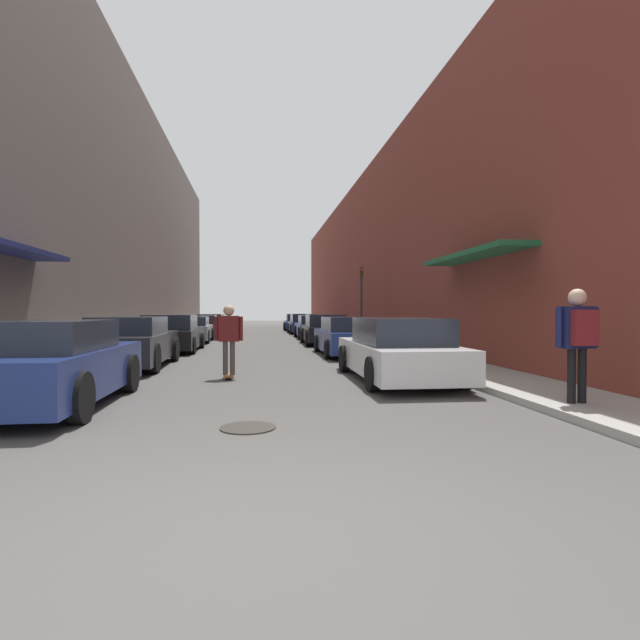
{
  "coord_description": "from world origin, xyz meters",
  "views": [
    {
      "loc": [
        0.06,
        -3.26,
        1.47
      ],
      "look_at": [
        1.82,
        10.63,
        1.23
      ],
      "focal_mm": 28.0,
      "sensor_mm": 36.0,
      "label": 1
    }
  ],
  "objects_px": {
    "parked_car_left_2": "(171,334)",
    "parked_car_right_5": "(298,323)",
    "parked_car_right_3": "(314,327)",
    "parked_car_right_0": "(398,350)",
    "manhole_cover": "(248,428)",
    "traffic_light": "(361,295)",
    "skateboarder": "(229,333)",
    "parked_car_left_4": "(202,326)",
    "parked_car_left_5": "(211,324)",
    "parked_car_left_0": "(51,365)",
    "parked_car_right_1": "(348,337)",
    "parked_car_left_3": "(189,330)",
    "parked_car_right_4": "(303,324)",
    "parked_car_right_2": "(325,330)",
    "pedestrian": "(578,332)",
    "parked_car_left_1": "(131,342)"
  },
  "relations": [
    {
      "from": "parked_car_left_2",
      "to": "parked_car_right_5",
      "type": "xyz_separation_m",
      "value": [
        6.25,
        19.66,
        -0.03
      ]
    },
    {
      "from": "parked_car_left_2",
      "to": "parked_car_right_3",
      "type": "height_order",
      "value": "parked_car_left_2"
    },
    {
      "from": "parked_car_right_3",
      "to": "parked_car_right_0",
      "type": "bearing_deg",
      "value": -90.51
    },
    {
      "from": "manhole_cover",
      "to": "traffic_light",
      "type": "xyz_separation_m",
      "value": [
        4.92,
        16.35,
        2.22
      ]
    },
    {
      "from": "manhole_cover",
      "to": "traffic_light",
      "type": "relative_size",
      "value": 0.21
    },
    {
      "from": "skateboarder",
      "to": "parked_car_left_4",
      "type": "bearing_deg",
      "value": 97.92
    },
    {
      "from": "parked_car_left_5",
      "to": "skateboarder",
      "type": "distance_m",
      "value": 23.87
    },
    {
      "from": "parked_car_left_0",
      "to": "parked_car_right_0",
      "type": "distance_m",
      "value": 6.51
    },
    {
      "from": "parked_car_right_1",
      "to": "skateboarder",
      "type": "relative_size",
      "value": 2.75
    },
    {
      "from": "parked_car_left_3",
      "to": "parked_car_left_0",
      "type": "bearing_deg",
      "value": -89.79
    },
    {
      "from": "parked_car_left_2",
      "to": "parked_car_right_4",
      "type": "height_order",
      "value": "parked_car_left_2"
    },
    {
      "from": "parked_car_right_2",
      "to": "skateboarder",
      "type": "height_order",
      "value": "skateboarder"
    },
    {
      "from": "parked_car_left_3",
      "to": "skateboarder",
      "type": "bearing_deg",
      "value": -78.96
    },
    {
      "from": "parked_car_right_4",
      "to": "pedestrian",
      "type": "relative_size",
      "value": 2.74
    },
    {
      "from": "manhole_cover",
      "to": "parked_car_right_1",
      "type": "bearing_deg",
      "value": 72.84
    },
    {
      "from": "parked_car_left_1",
      "to": "parked_car_right_5",
      "type": "xyz_separation_m",
      "value": [
        6.4,
        24.94,
        -0.05
      ]
    },
    {
      "from": "parked_car_right_5",
      "to": "parked_car_left_2",
      "type": "bearing_deg",
      "value": -107.65
    },
    {
      "from": "parked_car_right_3",
      "to": "parked_car_left_4",
      "type": "bearing_deg",
      "value": 161.32
    },
    {
      "from": "skateboarder",
      "to": "parked_car_right_4",
      "type": "bearing_deg",
      "value": 80.49
    },
    {
      "from": "parked_car_left_2",
      "to": "parked_car_left_5",
      "type": "xyz_separation_m",
      "value": [
        -0.01,
        16.0,
        -0.02
      ]
    },
    {
      "from": "parked_car_left_2",
      "to": "parked_car_left_5",
      "type": "relative_size",
      "value": 0.95
    },
    {
      "from": "parked_car_left_1",
      "to": "parked_car_right_0",
      "type": "xyz_separation_m",
      "value": [
        6.25,
        -3.23,
        -0.02
      ]
    },
    {
      "from": "parked_car_left_0",
      "to": "manhole_cover",
      "type": "xyz_separation_m",
      "value": [
        3.02,
        -1.78,
        -0.64
      ]
    },
    {
      "from": "parked_car_left_2",
      "to": "pedestrian",
      "type": "height_order",
      "value": "pedestrian"
    },
    {
      "from": "parked_car_right_4",
      "to": "parked_car_right_5",
      "type": "height_order",
      "value": "parked_car_right_4"
    },
    {
      "from": "parked_car_right_0",
      "to": "parked_car_right_1",
      "type": "bearing_deg",
      "value": 89.57
    },
    {
      "from": "parked_car_left_1",
      "to": "pedestrian",
      "type": "relative_size",
      "value": 2.81
    },
    {
      "from": "parked_car_left_0",
      "to": "parked_car_left_3",
      "type": "bearing_deg",
      "value": 90.21
    },
    {
      "from": "parked_car_left_0",
      "to": "parked_car_left_1",
      "type": "distance_m",
      "value": 5.48
    },
    {
      "from": "traffic_light",
      "to": "parked_car_left_0",
      "type": "bearing_deg",
      "value": -118.58
    },
    {
      "from": "parked_car_right_0",
      "to": "parked_car_right_4",
      "type": "bearing_deg",
      "value": 89.74
    },
    {
      "from": "manhole_cover",
      "to": "skateboarder",
      "type": "bearing_deg",
      "value": 95.93
    },
    {
      "from": "parked_car_left_2",
      "to": "parked_car_right_2",
      "type": "relative_size",
      "value": 1.12
    },
    {
      "from": "parked_car_left_2",
      "to": "parked_car_right_3",
      "type": "bearing_deg",
      "value": 53.53
    },
    {
      "from": "parked_car_left_3",
      "to": "parked_car_right_0",
      "type": "xyz_separation_m",
      "value": [
        6.17,
        -14.01,
        0.04
      ]
    },
    {
      "from": "parked_car_right_2",
      "to": "traffic_light",
      "type": "relative_size",
      "value": 1.19
    },
    {
      "from": "parked_car_right_0",
      "to": "skateboarder",
      "type": "relative_size",
      "value": 2.99
    },
    {
      "from": "parked_car_right_4",
      "to": "parked_car_right_5",
      "type": "xyz_separation_m",
      "value": [
        0.05,
        5.34,
        -0.02
      ]
    },
    {
      "from": "parked_car_left_1",
      "to": "parked_car_right_1",
      "type": "relative_size",
      "value": 1.07
    },
    {
      "from": "parked_car_left_3",
      "to": "parked_car_right_5",
      "type": "relative_size",
      "value": 1.02
    },
    {
      "from": "parked_car_right_1",
      "to": "parked_car_right_4",
      "type": "distance_m",
      "value": 16.69
    },
    {
      "from": "parked_car_left_0",
      "to": "parked_car_right_1",
      "type": "height_order",
      "value": "parked_car_left_0"
    },
    {
      "from": "manhole_cover",
      "to": "pedestrian",
      "type": "height_order",
      "value": "pedestrian"
    },
    {
      "from": "parked_car_left_2",
      "to": "pedestrian",
      "type": "relative_size",
      "value": 2.69
    },
    {
      "from": "parked_car_left_3",
      "to": "parked_car_right_0",
      "type": "bearing_deg",
      "value": -66.22
    },
    {
      "from": "parked_car_left_1",
      "to": "parked_car_left_4",
      "type": "xyz_separation_m",
      "value": [
        0.11,
        15.87,
        -0.06
      ]
    },
    {
      "from": "parked_car_left_5",
      "to": "parked_car_right_1",
      "type": "bearing_deg",
      "value": -71.47
    },
    {
      "from": "parked_car_right_0",
      "to": "pedestrian",
      "type": "relative_size",
      "value": 2.86
    },
    {
      "from": "parked_car_left_3",
      "to": "parked_car_left_4",
      "type": "relative_size",
      "value": 0.85
    },
    {
      "from": "parked_car_right_4",
      "to": "traffic_light",
      "type": "distance_m",
      "value": 10.76
    }
  ]
}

